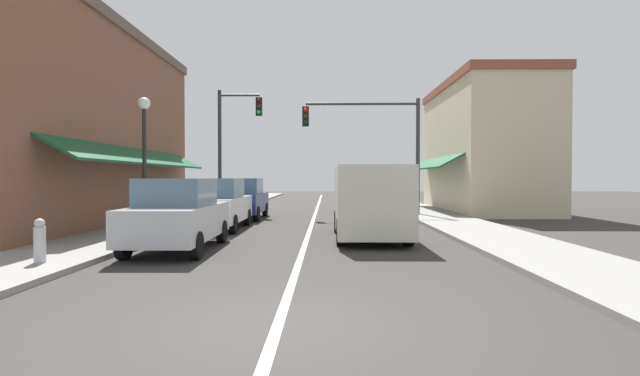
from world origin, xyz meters
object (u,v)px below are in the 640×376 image
object	(u,v)px
parked_car_third_left	(243,199)
traffic_signal_mast_arm	(376,135)
parked_car_second_left	(218,204)
fire_hydrant	(40,241)
parked_car_nearest_left	(178,215)
van_in_lane	(369,200)
traffic_signal_left_corner	(232,134)
street_lamp_left_near	(144,141)

from	to	relation	value
parked_car_third_left	traffic_signal_mast_arm	size ratio (longest dim) A/B	0.75
parked_car_second_left	parked_car_third_left	world-z (taller)	same
parked_car_second_left	fire_hydrant	xyz separation A→B (m)	(-1.86, -7.16, -0.33)
parked_car_nearest_left	van_in_lane	distance (m)	5.50
van_in_lane	traffic_signal_mast_arm	world-z (taller)	traffic_signal_mast_arm
parked_car_second_left	fire_hydrant	distance (m)	7.41
parked_car_nearest_left	van_in_lane	size ratio (longest dim) A/B	0.80
parked_car_third_left	traffic_signal_left_corner	bearing A→B (deg)	108.94
parked_car_nearest_left	van_in_lane	bearing A→B (deg)	25.87
parked_car_third_left	traffic_signal_mast_arm	distance (m)	6.76
van_in_lane	traffic_signal_left_corner	distance (m)	11.75
parked_car_second_left	parked_car_third_left	bearing A→B (deg)	88.49
parked_car_nearest_left	traffic_signal_mast_arm	bearing A→B (deg)	59.62
parked_car_nearest_left	parked_car_third_left	size ratio (longest dim) A/B	1.00
parked_car_third_left	street_lamp_left_near	size ratio (longest dim) A/B	0.98
parked_car_nearest_left	fire_hydrant	xyz separation A→B (m)	(-1.99, -2.37, -0.33)
parked_car_nearest_left	parked_car_second_left	size ratio (longest dim) A/B	1.01
street_lamp_left_near	fire_hydrant	xyz separation A→B (m)	(-0.19, -4.92, -2.33)
parked_car_second_left	traffic_signal_mast_arm	xyz separation A→B (m)	(6.06, 5.70, 2.89)
parked_car_third_left	traffic_signal_mast_arm	xyz separation A→B (m)	(5.96, 1.36, 2.89)
parked_car_third_left	fire_hydrant	world-z (taller)	parked_car_third_left
parked_car_nearest_left	traffic_signal_left_corner	bearing A→B (deg)	94.20
parked_car_second_left	street_lamp_left_near	bearing A→B (deg)	-126.89
parked_car_third_left	street_lamp_left_near	xyz separation A→B (m)	(-1.78, -6.58, 2.00)
parked_car_third_left	parked_car_second_left	bearing A→B (deg)	-91.67
parked_car_second_left	street_lamp_left_near	xyz separation A→B (m)	(-1.68, -2.24, 2.00)
street_lamp_left_near	parked_car_second_left	bearing A→B (deg)	53.23
van_in_lane	street_lamp_left_near	bearing A→B (deg)	179.10
parked_car_nearest_left	fire_hydrant	bearing A→B (deg)	-130.87
parked_car_second_left	van_in_lane	world-z (taller)	van_in_lane
van_in_lane	fire_hydrant	bearing A→B (deg)	-145.16
traffic_signal_mast_arm	street_lamp_left_near	xyz separation A→B (m)	(-7.74, -7.94, -0.89)
traffic_signal_left_corner	parked_car_third_left	bearing A→B (deg)	-70.78
parked_car_nearest_left	traffic_signal_mast_arm	xyz separation A→B (m)	(5.94, 10.49, 2.89)
parked_car_nearest_left	van_in_lane	xyz separation A→B (m)	(4.90, 2.47, 0.27)
traffic_signal_left_corner	traffic_signal_mast_arm	bearing A→B (deg)	-13.49
parked_car_third_left	fire_hydrant	bearing A→B (deg)	-99.99
traffic_signal_left_corner	fire_hydrant	distance (m)	14.97
parked_car_nearest_left	parked_car_second_left	bearing A→B (deg)	90.61
parked_car_third_left	street_lamp_left_near	distance (m)	7.10
van_in_lane	fire_hydrant	xyz separation A→B (m)	(-6.89, -4.84, -0.60)
street_lamp_left_near	traffic_signal_mast_arm	bearing A→B (deg)	45.74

